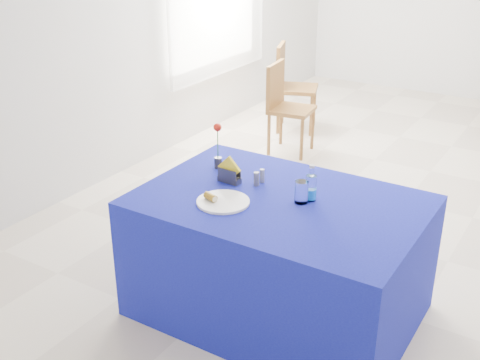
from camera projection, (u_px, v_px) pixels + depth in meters
name	position (u px, v px, depth m)	size (l,w,h in m)	color
floor	(405.00, 202.00, 5.10)	(7.00, 7.00, 0.00)	beige
plate	(223.00, 202.00, 3.36)	(0.30, 0.30, 0.01)	white
drinking_glass	(301.00, 192.00, 3.35)	(0.08, 0.08, 0.13)	white
salt_shaker	(262.00, 176.00, 3.61)	(0.03, 0.03, 0.09)	gray
pepper_shaker	(256.00, 179.00, 3.57)	(0.03, 0.03, 0.09)	slate
blue_table	(278.00, 257.00, 3.57)	(1.60, 1.10, 0.76)	#0F128F
water_bottle	(311.00, 189.00, 3.37)	(0.06, 0.06, 0.21)	white
napkin_holder	(229.00, 175.00, 3.61)	(0.16, 0.06, 0.17)	#3C3B41
rose_vase	(218.00, 146.00, 3.77)	(0.05, 0.05, 0.30)	#29292E
chair_win_a	(284.00, 102.00, 5.99)	(0.45, 0.45, 0.90)	olive
chair_win_b	(290.00, 81.00, 6.60)	(0.55, 0.55, 0.95)	olive
banana_pieces	(211.00, 197.00, 3.36)	(0.09, 0.06, 0.04)	gold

